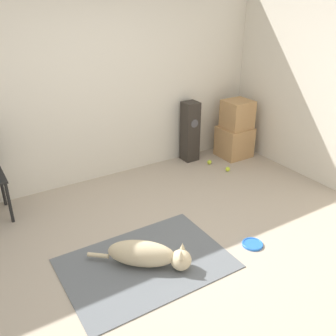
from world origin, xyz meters
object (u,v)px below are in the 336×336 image
(cardboard_box_upper, at_px, (237,114))
(tennis_ball_near_speaker, at_px, (209,162))
(floor_speaker, at_px, (190,132))
(tennis_ball_by_boxes, at_px, (228,169))
(dog, at_px, (148,255))
(cardboard_box_lower, at_px, (234,142))
(frisbee, at_px, (253,244))

(cardboard_box_upper, bearing_deg, tennis_ball_near_speaker, -173.50)
(cardboard_box_upper, distance_m, floor_speaker, 0.77)
(floor_speaker, relative_size, tennis_ball_near_speaker, 13.68)
(floor_speaker, distance_m, tennis_ball_by_boxes, 0.80)
(cardboard_box_upper, bearing_deg, tennis_ball_by_boxes, -139.55)
(dog, height_order, cardboard_box_lower, cardboard_box_lower)
(frisbee, xyz_separation_m, cardboard_box_lower, (1.35, 1.87, 0.22))
(floor_speaker, xyz_separation_m, tennis_ball_near_speaker, (0.15, -0.31, -0.42))
(frisbee, bearing_deg, floor_speaker, 72.30)
(dog, bearing_deg, frisbee, -14.71)
(cardboard_box_lower, bearing_deg, cardboard_box_upper, 0.77)
(frisbee, relative_size, floor_speaker, 0.24)
(frisbee, distance_m, cardboard_box_upper, 2.41)
(frisbee, distance_m, floor_speaker, 2.26)
(dog, distance_m, floor_speaker, 2.55)
(dog, xyz_separation_m, cardboard_box_lower, (2.41, 1.59, 0.09))
(cardboard_box_lower, bearing_deg, tennis_ball_near_speaker, -173.30)
(frisbee, distance_m, cardboard_box_lower, 2.31)
(tennis_ball_by_boxes, bearing_deg, cardboard_box_lower, 41.57)
(cardboard_box_upper, bearing_deg, floor_speaker, 160.33)
(dog, height_order, tennis_ball_near_speaker, dog)
(floor_speaker, xyz_separation_m, tennis_ball_by_boxes, (0.23, -0.64, -0.42))
(cardboard_box_upper, height_order, floor_speaker, floor_speaker)
(tennis_ball_by_boxes, bearing_deg, floor_speaker, 109.63)
(cardboard_box_lower, height_order, cardboard_box_upper, cardboard_box_upper)
(cardboard_box_lower, relative_size, cardboard_box_upper, 1.10)
(frisbee, xyz_separation_m, floor_speaker, (0.67, 2.11, 0.44))
(floor_speaker, bearing_deg, frisbee, -107.70)
(dog, distance_m, tennis_ball_by_boxes, 2.31)
(frisbee, bearing_deg, cardboard_box_lower, 54.21)
(cardboard_box_lower, distance_m, cardboard_box_upper, 0.44)
(dog, xyz_separation_m, cardboard_box_upper, (2.43, 1.59, 0.54))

